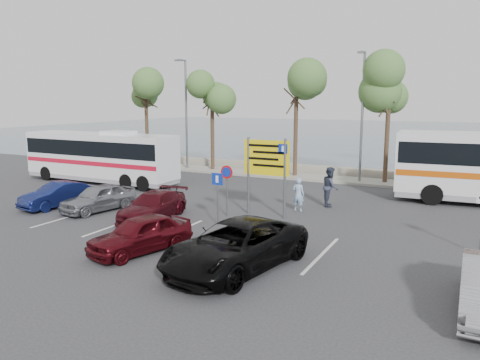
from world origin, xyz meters
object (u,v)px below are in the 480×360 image
at_px(coach_bus_left, 100,158).
at_px(pedestrian_far, 330,187).
at_px(car_red, 141,234).
at_px(pedestrian_near, 298,194).
at_px(car_silver_a, 99,198).
at_px(car_blue, 58,195).
at_px(suv_black, 236,246).
at_px(car_maroon, 153,206).
at_px(street_lamp_left, 186,109).
at_px(street_lamp_right, 362,111).
at_px(direction_sign, 266,164).

height_order(coach_bus_left, pedestrian_far, coach_bus_left).
relative_size(car_red, pedestrian_near, 2.36).
distance_m(car_silver_a, pedestrian_near, 9.59).
bearing_deg(car_blue, suv_black, -7.98).
relative_size(car_red, suv_black, 0.70).
height_order(pedestrian_near, pedestrian_far, pedestrian_far).
height_order(car_maroon, car_red, car_red).
bearing_deg(pedestrian_near, street_lamp_left, -33.30).
relative_size(pedestrian_near, pedestrian_far, 0.82).
distance_m(car_maroon, suv_black, 7.29).
relative_size(car_silver_a, suv_black, 0.70).
xyz_separation_m(street_lamp_right, pedestrian_far, (0.08, -7.02, -3.61)).
bearing_deg(suv_black, direction_sign, 116.33).
bearing_deg(pedestrian_far, car_red, 142.97).
xyz_separation_m(car_maroon, pedestrian_far, (6.38, 6.10, 0.39)).
bearing_deg(coach_bus_left, car_red, -42.01).
relative_size(car_maroon, pedestrian_far, 2.10).
xyz_separation_m(direction_sign, car_blue, (-10.00, -2.95, -1.82)).
bearing_deg(direction_sign, street_lamp_left, 136.83).
xyz_separation_m(direction_sign, pedestrian_far, (2.07, 3.30, -1.44)).
bearing_deg(car_blue, street_lamp_right, 57.45).
bearing_deg(suv_black, car_maroon, 158.49).
distance_m(street_lamp_left, suv_black, 21.67).
xyz_separation_m(suv_black, pedestrian_near, (-0.85, 8.27, 0.06)).
height_order(street_lamp_left, car_red, street_lamp_left).
height_order(street_lamp_left, pedestrian_near, street_lamp_left).
distance_m(direction_sign, pedestrian_far, 4.16).
distance_m(street_lamp_left, car_blue, 13.89).
height_order(car_blue, car_maroon, car_blue).
height_order(street_lamp_left, car_blue, street_lamp_left).
xyz_separation_m(street_lamp_left, car_blue, (1.00, -13.27, -3.99)).
height_order(car_red, pedestrian_near, pedestrian_near).
height_order(street_lamp_left, car_maroon, street_lamp_left).
distance_m(coach_bus_left, suv_black, 17.92).
bearing_deg(car_blue, street_lamp_left, 103.87).
height_order(street_lamp_right, suv_black, street_lamp_right).
height_order(coach_bus_left, car_red, coach_bus_left).
relative_size(suv_black, pedestrian_near, 3.35).
relative_size(car_red, pedestrian_far, 1.93).
relative_size(car_silver_a, pedestrian_far, 1.91).
bearing_deg(car_maroon, pedestrian_near, 33.72).
height_order(street_lamp_right, car_maroon, street_lamp_right).
bearing_deg(coach_bus_left, suv_black, -33.95).
distance_m(street_lamp_left, car_red, 19.70).
bearing_deg(car_blue, pedestrian_far, 36.94).
bearing_deg(car_silver_a, car_blue, -163.15).
height_order(street_lamp_right, car_red, street_lamp_right).
xyz_separation_m(car_red, suv_black, (3.75, 0.00, 0.10)).
xyz_separation_m(direction_sign, car_maroon, (-4.30, -2.79, -1.83)).
xyz_separation_m(street_lamp_left, car_maroon, (6.70, -13.12, -3.99)).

